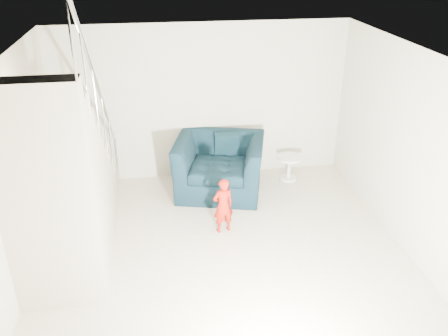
{
  "coord_description": "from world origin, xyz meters",
  "views": [
    {
      "loc": [
        -0.79,
        -4.99,
        3.93
      ],
      "look_at": [
        0.15,
        1.2,
        0.85
      ],
      "focal_mm": 38.0,
      "sensor_mm": 36.0,
      "label": 1
    }
  ],
  "objects_px": {
    "armchair": "(220,166)",
    "staircase": "(66,194)",
    "toddler": "(223,206)",
    "side_table": "(289,164)"
  },
  "relations": [
    {
      "from": "toddler",
      "to": "staircase",
      "type": "height_order",
      "value": "staircase"
    },
    {
      "from": "armchair",
      "to": "staircase",
      "type": "distance_m",
      "value": 2.72
    },
    {
      "from": "armchair",
      "to": "staircase",
      "type": "relative_size",
      "value": 0.4
    },
    {
      "from": "side_table",
      "to": "staircase",
      "type": "xyz_separation_m",
      "value": [
        -3.48,
        -1.75,
        0.65
      ]
    },
    {
      "from": "armchair",
      "to": "staircase",
      "type": "height_order",
      "value": "staircase"
    },
    {
      "from": "toddler",
      "to": "side_table",
      "type": "bearing_deg",
      "value": -148.3
    },
    {
      "from": "armchair",
      "to": "side_table",
      "type": "height_order",
      "value": "armchair"
    },
    {
      "from": "armchair",
      "to": "side_table",
      "type": "bearing_deg",
      "value": 25.03
    },
    {
      "from": "toddler",
      "to": "staircase",
      "type": "bearing_deg",
      "value": -6.81
    },
    {
      "from": "staircase",
      "to": "toddler",
      "type": "bearing_deg",
      "value": 7.77
    }
  ]
}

